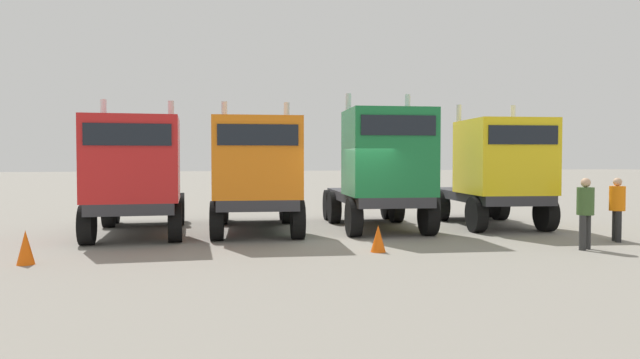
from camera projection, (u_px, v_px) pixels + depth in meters
ground at (345, 239)px, 15.80m from camera, size 200.00×200.00×0.00m
semi_truck_red at (136, 175)px, 16.04m from camera, size 2.71×6.38×3.94m
semi_truck_orange at (256, 173)px, 16.78m from camera, size 3.23×6.53×3.96m
semi_truck_green at (383, 169)px, 17.35m from camera, size 3.18×6.13×4.26m
semi_truck_yellow at (496, 171)px, 18.36m from camera, size 3.31×6.03×4.04m
visitor_in_hivis at (617, 205)px, 15.20m from camera, size 0.54×0.54×1.71m
visitor_with_camera at (585, 208)px, 13.83m from camera, size 0.54×0.54×1.75m
traffic_cone_near at (378, 238)px, 13.49m from camera, size 0.36×0.36×0.65m
traffic_cone_mid at (26, 247)px, 11.85m from camera, size 0.36×0.36×0.72m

